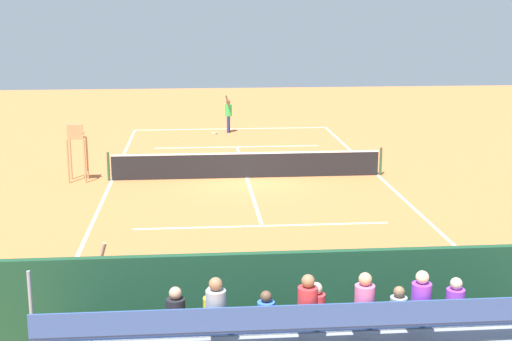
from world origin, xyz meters
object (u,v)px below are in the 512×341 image
Objects in this scene: tennis_net at (247,165)px; tennis_ball_near at (184,140)px; courtside_bench at (425,305)px; equipment_bag at (334,329)px; tennis_racket at (215,133)px; umpire_chair at (77,146)px; tennis_player at (228,113)px; line_judge at (100,292)px; tennis_ball_far at (286,144)px; bleacher_stand at (315,338)px.

tennis_net is 156.06× the size of tennis_ball_near.
equipment_bag is at bearing 3.98° from courtside_bench.
equipment_bag is at bearing 93.98° from tennis_racket.
umpire_chair reaches higher than tennis_net.
tennis_player is 23.33m from line_judge.
umpire_chair reaches higher than equipment_bag.
equipment_bag is 23.33m from tennis_player.
tennis_ball_near is at bearing -93.60° from line_judge.
tennis_ball_far is at bearing 162.73° from tennis_ball_near.
line_judge is (3.57, 23.05, 0.00)m from tennis_player.
tennis_ball_far is at bearing -142.93° from umpire_chair.
tennis_racket is 0.30× the size of line_judge.
bleacher_stand is at bearing 83.98° from tennis_ball_far.
tennis_net reaches higher than equipment_bag.
line_judge is (-2.43, 13.15, -0.30)m from umpire_chair.
tennis_ball_far is at bearing 125.38° from tennis_player.
courtside_bench is 1.89m from equipment_bag.
tennis_net is 5.72× the size of courtside_bench.
tennis_player is at bearing -98.81° from line_judge.
tennis_ball_near and tennis_ball_far have the same top height.
umpire_chair is at bearing 64.53° from tennis_ball_near.
tennis_player is 29.18× the size of tennis_ball_near.
tennis_net is 4.81× the size of umpire_chair.
tennis_net is 11.44× the size of equipment_bag.
tennis_ball_near is (2.43, -23.26, -0.96)m from bleacher_stand.
tennis_player is 29.18× the size of tennis_ball_far.
tennis_ball_near is 0.03× the size of line_judge.
tennis_ball_far is at bearing -94.58° from equipment_bag.
tennis_racket is (-5.29, -9.74, -1.30)m from umpire_chair.
tennis_ball_far is at bearing -89.24° from courtside_bench.
tennis_net reaches higher than tennis_ball_far.
courtside_bench reaches higher than tennis_ball_near.
tennis_net is 13.51m from courtside_bench.
tennis_racket is at bearing -84.64° from tennis_net.
tennis_player reaches higher than tennis_ball_far.
line_judge is at bearing 74.02° from tennis_net.
tennis_ball_far is (-1.58, -19.80, -0.15)m from equipment_bag.
tennis_net is 9.78m from tennis_racket.
bleacher_stand is at bearing 89.94° from tennis_net.
courtside_bench is 6.33m from line_judge.
tennis_player is 4.40m from tennis_ball_far.
umpire_chair is at bearing -68.10° from bleacher_stand.
tennis_player and line_judge have the same top height.
equipment_bag is (-0.70, 13.40, -0.32)m from tennis_net.
bleacher_stand reaches higher than tennis_ball_far.
equipment_bag is (-6.90, 13.39, -1.13)m from umpire_chair.
tennis_net is at bearing 91.14° from tennis_player.
line_judge reaches higher than tennis_ball_far.
tennis_racket is at bearing -81.45° from courtside_bench.
tennis_net is 6.25m from umpire_chair.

